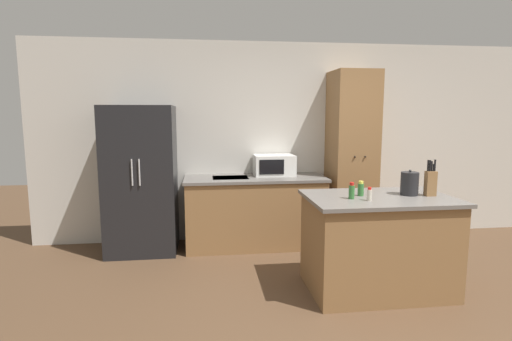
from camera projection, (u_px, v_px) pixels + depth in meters
The scene contains 12 objects.
ground_plane at pixel (376, 318), 3.30m from camera, with size 14.00×14.00×0.00m, color brown.
wall_back at pixel (307, 142), 5.41m from camera, with size 7.20×0.06×2.60m.
refrigerator at pixel (141, 180), 4.82m from camera, with size 0.82×0.72×1.77m.
back_counter at pixel (255, 211), 5.07m from camera, with size 1.77×0.71×0.89m.
pantry_cabinet at pixel (351, 158), 5.19m from camera, with size 0.55×0.59×2.21m.
kitchen_island at pixel (377, 243), 3.77m from camera, with size 1.35×0.88×0.91m.
microwave at pixel (274, 165), 5.15m from camera, with size 0.51×0.38×0.26m.
knife_block at pixel (431, 182), 3.72m from camera, with size 0.10×0.06×0.34m.
spice_bottle_tall_dark at pixel (361, 189), 3.73m from camera, with size 0.06×0.06×0.14m.
spice_bottle_short_red at pixel (352, 191), 3.59m from camera, with size 0.05×0.05×0.15m.
spice_bottle_amber_oil at pixel (369, 194), 3.52m from camera, with size 0.04×0.04×0.12m.
kettle at pixel (410, 184), 3.76m from camera, with size 0.16×0.16×0.24m.
Camera 1 is at (-1.38, -2.95, 1.67)m, focal length 28.00 mm.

